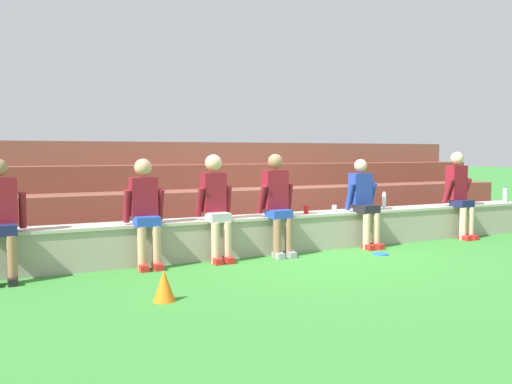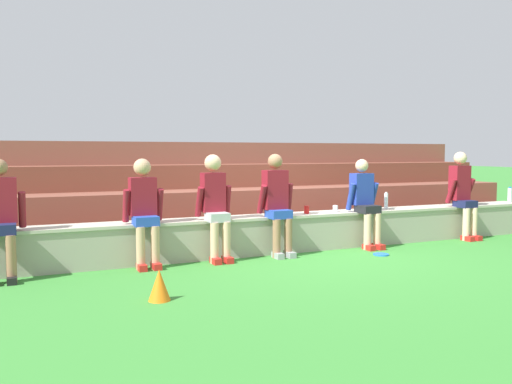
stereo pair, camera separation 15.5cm
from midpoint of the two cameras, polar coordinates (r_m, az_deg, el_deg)
ground_plane at (r=7.88m, az=6.11°, el=-6.40°), size 80.00×80.00×0.00m
stone_seating_wall at (r=8.02m, az=5.32°, el=-4.12°), size 9.01×0.49×0.54m
brick_bleachers at (r=10.01m, az=-1.11°, el=-0.53°), size 10.65×3.03×1.65m
person_far_left at (r=6.68m, az=-25.05°, el=-2.30°), size 0.54×0.54×1.38m
person_left_of_center at (r=6.90m, az=-11.23°, el=-1.69°), size 0.51×0.52×1.38m
person_center at (r=7.18m, az=-3.76°, el=-1.17°), size 0.48×0.54×1.43m
person_right_of_center at (r=7.51m, az=2.87°, el=-0.98°), size 0.51×0.49×1.43m
person_far_right at (r=8.33m, az=12.10°, el=-0.88°), size 0.50×0.54×1.35m
person_rightmost_edge at (r=9.62m, az=21.65°, el=-0.03°), size 0.49×0.51×1.46m
water_bottle_mid_right at (r=8.92m, az=14.22°, el=-0.90°), size 0.06×0.06×0.27m
water_bottle_near_left at (r=10.05m, az=22.05°, el=-0.52°), size 0.07×0.07×0.27m
water_bottle_center_gap at (r=10.83m, az=25.86°, el=-0.28°), size 0.07×0.07×0.28m
plastic_cup_left_end at (r=7.97m, az=5.99°, el=-1.90°), size 0.08×0.08×0.12m
plastic_cup_right_end at (r=8.25m, az=9.01°, el=-1.77°), size 0.08×0.08×0.10m
frisbee at (r=7.83m, az=13.77°, el=-6.50°), size 0.22×0.22×0.02m
sports_cone at (r=5.38m, az=-9.47°, el=-9.78°), size 0.22×0.22×0.31m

